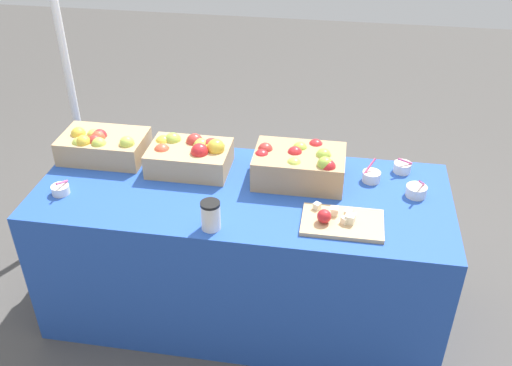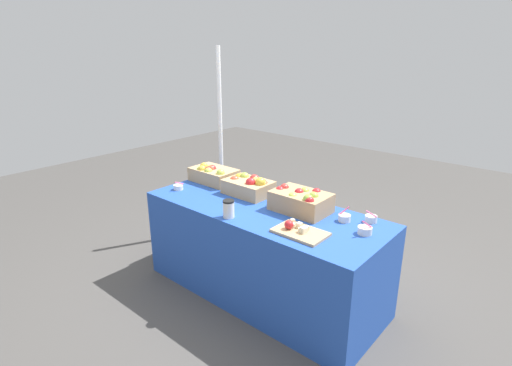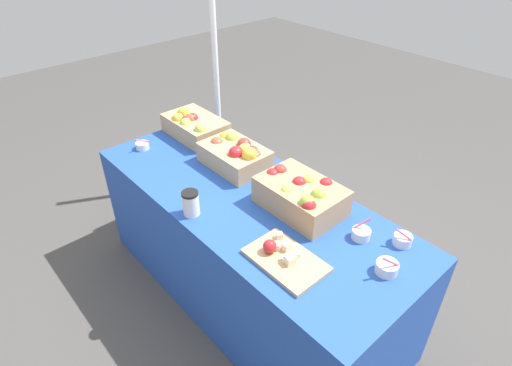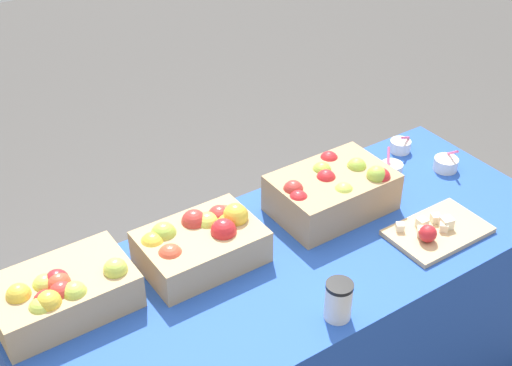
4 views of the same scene
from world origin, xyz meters
The scene contains 12 objects.
ground_plane centered at (0.00, 0.00, 0.00)m, with size 10.00×10.00×0.00m, color #474442.
table centered at (0.00, 0.00, 0.37)m, with size 1.90×0.76×0.74m, color #234CAD.
apple_crate_left centered at (-0.74, 0.18, 0.81)m, with size 0.41×0.26×0.16m.
apple_crate_middle centered at (-0.27, 0.15, 0.82)m, with size 0.38×0.26×0.17m.
apple_crate_right centered at (0.25, 0.13, 0.82)m, with size 0.42×0.28×0.19m.
cutting_board_front centered at (0.45, -0.19, 0.76)m, with size 0.34×0.22×0.08m.
sample_bowl_near centered at (0.78, 0.08, 0.77)m, with size 0.09×0.10×0.11m.
sample_bowl_mid centered at (0.73, 0.28, 0.76)m, with size 0.09×0.08×0.09m.
sample_bowl_far centered at (0.59, 0.18, 0.77)m, with size 0.08×0.09×0.10m.
sample_bowl_extra centered at (-0.81, -0.16, 0.76)m, with size 0.08×0.08×0.08m.
coffee_cup centered at (-0.07, -0.30, 0.80)m, with size 0.08×0.08×0.13m.
tent_pole centered at (-1.09, 0.64, 0.95)m, with size 0.04×0.04×1.90m, color white.
Camera 3 is at (1.34, -1.14, 2.04)m, focal length 29.52 mm.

